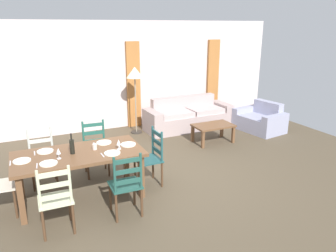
% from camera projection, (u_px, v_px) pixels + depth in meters
% --- Properties ---
extents(ground_plane, '(9.60, 9.60, 0.02)m').
position_uv_depth(ground_plane, '(159.00, 179.00, 5.69)').
color(ground_plane, brown).
extents(wall_far, '(9.60, 0.16, 2.70)m').
position_uv_depth(wall_far, '(106.00, 76.00, 8.15)').
color(wall_far, beige).
rests_on(wall_far, ground_plane).
extents(curtain_panel_left, '(0.35, 0.08, 2.20)m').
position_uv_depth(curtain_panel_left, '(134.00, 85.00, 8.37)').
color(curtain_panel_left, '#AE6B33').
rests_on(curtain_panel_left, ground_plane).
extents(curtain_panel_right, '(0.35, 0.08, 2.20)m').
position_uv_depth(curtain_panel_right, '(213.00, 79.00, 9.33)').
color(curtain_panel_right, '#AE6B33').
rests_on(curtain_panel_right, ground_plane).
extents(dining_table, '(1.90, 0.96, 0.75)m').
position_uv_depth(dining_table, '(79.00, 158.00, 4.89)').
color(dining_table, brown).
rests_on(dining_table, ground_plane).
extents(dining_chair_near_left, '(0.43, 0.41, 0.96)m').
position_uv_depth(dining_chair_near_left, '(56.00, 199.00, 4.08)').
color(dining_chair_near_left, beige).
rests_on(dining_chair_near_left, ground_plane).
extents(dining_chair_near_right, '(0.43, 0.41, 0.96)m').
position_uv_depth(dining_chair_near_right, '(126.00, 185.00, 4.47)').
color(dining_chair_near_right, '#225046').
rests_on(dining_chair_near_right, ground_plane).
extents(dining_chair_far_left, '(0.43, 0.41, 0.96)m').
position_uv_depth(dining_chair_far_left, '(42.00, 157.00, 5.39)').
color(dining_chair_far_left, beige).
rests_on(dining_chair_far_left, ground_plane).
extents(dining_chair_far_right, '(0.44, 0.42, 0.96)m').
position_uv_depth(dining_chair_far_right, '(95.00, 148.00, 5.79)').
color(dining_chair_far_right, '#21584A').
rests_on(dining_chair_far_right, ground_plane).
extents(dining_chair_head_east, '(0.41, 0.43, 0.96)m').
position_uv_depth(dining_chair_head_east, '(151.00, 157.00, 5.39)').
color(dining_chair_head_east, '#215052').
rests_on(dining_chair_head_east, ground_plane).
extents(dinner_plate_near_left, '(0.24, 0.24, 0.02)m').
position_uv_depth(dinner_plate_near_left, '(49.00, 163.00, 4.46)').
color(dinner_plate_near_left, white).
rests_on(dinner_plate_near_left, dining_table).
extents(fork_near_left, '(0.03, 0.17, 0.01)m').
position_uv_depth(fork_near_left, '(37.00, 166.00, 4.40)').
color(fork_near_left, silver).
rests_on(fork_near_left, dining_table).
extents(dinner_plate_near_right, '(0.24, 0.24, 0.02)m').
position_uv_depth(dinner_plate_near_right, '(112.00, 153.00, 4.82)').
color(dinner_plate_near_right, white).
rests_on(dinner_plate_near_right, dining_table).
extents(fork_near_right, '(0.02, 0.17, 0.01)m').
position_uv_depth(fork_near_right, '(102.00, 155.00, 4.77)').
color(fork_near_right, silver).
rests_on(fork_near_right, dining_table).
extents(dinner_plate_far_left, '(0.24, 0.24, 0.02)m').
position_uv_depth(dinner_plate_far_left, '(45.00, 151.00, 4.90)').
color(dinner_plate_far_left, white).
rests_on(dinner_plate_far_left, dining_table).
extents(fork_far_left, '(0.02, 0.17, 0.01)m').
position_uv_depth(fork_far_left, '(35.00, 153.00, 4.84)').
color(fork_far_left, silver).
rests_on(fork_far_left, dining_table).
extents(dinner_plate_far_right, '(0.24, 0.24, 0.02)m').
position_uv_depth(dinner_plate_far_right, '(104.00, 143.00, 5.26)').
color(dinner_plate_far_right, white).
rests_on(dinner_plate_far_right, dining_table).
extents(fork_far_right, '(0.02, 0.17, 0.01)m').
position_uv_depth(fork_far_right, '(95.00, 144.00, 5.20)').
color(fork_far_right, silver).
rests_on(fork_far_right, dining_table).
extents(dinner_plate_head_west, '(0.24, 0.24, 0.02)m').
position_uv_depth(dinner_plate_head_west, '(22.00, 161.00, 4.55)').
color(dinner_plate_head_west, white).
rests_on(dinner_plate_head_west, dining_table).
extents(fork_head_west, '(0.02, 0.17, 0.01)m').
position_uv_depth(fork_head_west, '(10.00, 163.00, 4.49)').
color(fork_head_west, silver).
rests_on(fork_head_west, dining_table).
extents(dinner_plate_head_east, '(0.24, 0.24, 0.02)m').
position_uv_depth(dinner_plate_head_east, '(128.00, 144.00, 5.17)').
color(dinner_plate_head_east, white).
rests_on(dinner_plate_head_east, dining_table).
extents(fork_head_east, '(0.03, 0.17, 0.01)m').
position_uv_depth(fork_head_east, '(119.00, 146.00, 5.11)').
color(fork_head_east, silver).
rests_on(fork_head_east, dining_table).
extents(wine_bottle, '(0.07, 0.07, 0.32)m').
position_uv_depth(wine_bottle, '(72.00, 146.00, 4.79)').
color(wine_bottle, black).
rests_on(wine_bottle, dining_table).
extents(wine_glass_near_left, '(0.06, 0.06, 0.16)m').
position_uv_depth(wine_glass_near_left, '(58.00, 151.00, 4.61)').
color(wine_glass_near_left, white).
rests_on(wine_glass_near_left, dining_table).
extents(wine_glass_near_right, '(0.06, 0.06, 0.16)m').
position_uv_depth(wine_glass_near_right, '(119.00, 143.00, 4.96)').
color(wine_glass_near_right, white).
rests_on(wine_glass_near_right, dining_table).
extents(coffee_cup_primary, '(0.07, 0.07, 0.09)m').
position_uv_depth(coffee_cup_primary, '(95.00, 147.00, 4.97)').
color(coffee_cup_primary, beige).
rests_on(coffee_cup_primary, dining_table).
extents(couch, '(2.30, 0.84, 0.80)m').
position_uv_depth(couch, '(187.00, 117.00, 8.45)').
color(couch, '#AC9895').
rests_on(couch, ground_plane).
extents(coffee_table, '(0.90, 0.56, 0.42)m').
position_uv_depth(coffee_table, '(213.00, 127.00, 7.38)').
color(coffee_table, brown).
rests_on(coffee_table, ground_plane).
extents(armchair_upholstered, '(0.97, 1.27, 0.72)m').
position_uv_depth(armchair_upholstered, '(261.00, 121.00, 8.29)').
color(armchair_upholstered, '#999BB6').
rests_on(armchair_upholstered, ground_plane).
extents(standing_lamp, '(0.40, 0.40, 1.64)m').
position_uv_depth(standing_lamp, '(135.00, 76.00, 7.74)').
color(standing_lamp, '#332D28').
rests_on(standing_lamp, ground_plane).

